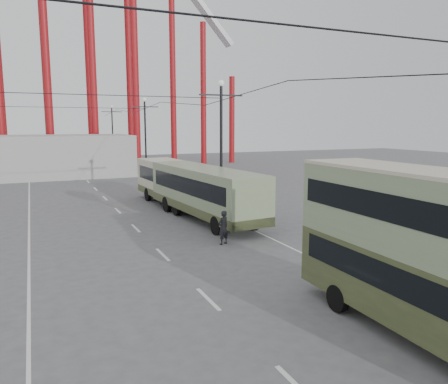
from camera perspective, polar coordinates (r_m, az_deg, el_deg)
name	(u,v)px	position (r m, az deg, el deg)	size (l,w,h in m)	color
ground	(291,343)	(13.61, 8.70, -18.94)	(160.00, 160.00, 0.00)	#515154
road_markings	(126,216)	(30.99, -12.69, -3.14)	(12.52, 120.00, 0.01)	silver
lamp_post_mid	(221,148)	(30.67, -0.37, 5.77)	(3.20, 0.44, 9.32)	black
lamp_post_far	(146,139)	(51.58, -10.21, 6.88)	(3.20, 0.44, 9.32)	black
lamp_post_distant	(113,135)	(73.13, -14.34, 7.28)	(3.20, 0.44, 9.32)	black
roller_coaster	(54,2)	(69.13, -21.34, 22.16)	(52.95, 5.00, 55.48)	maroon
fairground_shed	(37,156)	(57.22, -23.24, 4.30)	(22.00, 10.00, 5.00)	#9D9D98
double_decker_bus	(429,248)	(13.89, 25.21, -6.60)	(2.48, 9.41, 5.04)	#353D21
single_decker_green	(204,191)	(29.04, -2.56, 0.18)	(3.87, 12.45, 3.46)	gray
single_decker_cream	(175,181)	(34.16, -6.44, 1.38)	(3.40, 11.07, 3.40)	#BEB699
pedestrian	(223,228)	(23.16, -0.10, -4.67)	(0.66, 0.44, 1.82)	black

